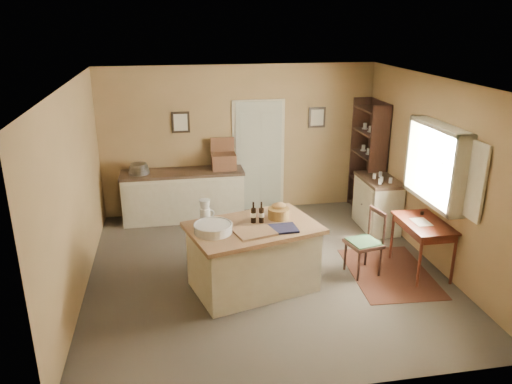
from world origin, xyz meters
TOP-DOWN VIEW (x-y plane):
  - ground at (0.00, 0.00)m, footprint 5.00×5.00m
  - wall_back at (0.00, 2.50)m, footprint 5.00×0.10m
  - wall_front at (0.00, -2.50)m, footprint 5.00×0.10m
  - wall_left at (-2.50, 0.00)m, footprint 0.10×5.00m
  - wall_right at (2.50, 0.00)m, footprint 0.10×5.00m
  - ceiling at (0.00, 0.00)m, footprint 5.00×5.00m
  - door at (0.35, 2.47)m, footprint 0.97×0.06m
  - framed_prints at (0.20, 2.48)m, footprint 2.82×0.02m
  - window at (2.42, -0.20)m, footprint 0.25×1.99m
  - work_island at (-0.26, -0.42)m, footprint 1.89×1.48m
  - sideboard at (-1.06, 2.20)m, footprint 2.16×0.61m
  - rug at (1.75, -0.38)m, footprint 1.20×1.67m
  - writing_desk at (2.20, -0.38)m, footprint 0.58×0.94m
  - desk_chair at (1.35, -0.31)m, footprint 0.51×0.51m
  - right_cabinet at (2.20, 1.21)m, footprint 0.55×0.99m
  - shelving_unit at (2.35, 2.00)m, footprint 0.35×0.93m

SIDE VIEW (x-z plane):
  - ground at x=0.00m, z-range 0.00..0.00m
  - rug at x=1.75m, z-range 0.00..0.01m
  - right_cabinet at x=2.20m, z-range -0.04..0.95m
  - desk_chair at x=1.35m, z-range 0.00..0.93m
  - sideboard at x=-1.06m, z-range -0.11..1.07m
  - work_island at x=-0.26m, z-range -0.12..1.08m
  - writing_desk at x=2.20m, z-range 0.26..1.08m
  - shelving_unit at x=2.35m, z-range 0.00..2.07m
  - door at x=0.35m, z-range 0.00..2.11m
  - wall_back at x=0.00m, z-range 0.00..2.70m
  - wall_front at x=0.00m, z-range 0.00..2.70m
  - wall_left at x=-2.50m, z-range 0.00..2.70m
  - wall_right at x=2.50m, z-range 0.00..2.70m
  - window at x=2.42m, z-range 0.99..2.11m
  - framed_prints at x=0.20m, z-range 1.53..1.91m
  - ceiling at x=0.00m, z-range 2.70..2.70m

